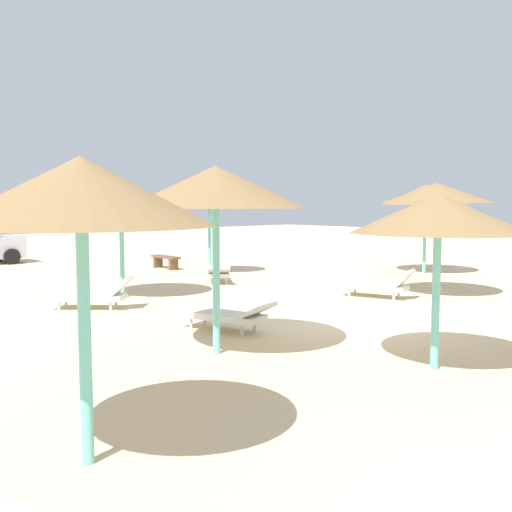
{
  "coord_description": "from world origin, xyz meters",
  "views": [
    {
      "loc": [
        -9.41,
        -7.04,
        2.45
      ],
      "look_at": [
        0.0,
        3.0,
        1.2
      ],
      "focal_mm": 40.5,
      "sensor_mm": 36.0,
      "label": 1
    }
  ],
  "objects_px": {
    "lounger_1": "(228,315)",
    "parasol_3": "(81,193)",
    "parasol_1": "(216,187)",
    "bench_0": "(165,260)",
    "lounger_5": "(218,273)",
    "parasol_5": "(209,197)",
    "lounger_4": "(94,295)",
    "parasol_6": "(438,214)",
    "lounger_2": "(379,285)",
    "parasol_2": "(437,193)",
    "parasol_7": "(426,195)",
    "parasol_4": "(121,196)"
  },
  "relations": [
    {
      "from": "parasol_2",
      "to": "lounger_2",
      "type": "distance_m",
      "value": 2.82
    },
    {
      "from": "parasol_7",
      "to": "lounger_2",
      "type": "relative_size",
      "value": 1.58
    },
    {
      "from": "lounger_2",
      "to": "lounger_5",
      "type": "distance_m",
      "value": 5.3
    },
    {
      "from": "parasol_5",
      "to": "lounger_2",
      "type": "bearing_deg",
      "value": -90.74
    },
    {
      "from": "parasol_6",
      "to": "lounger_1",
      "type": "distance_m",
      "value": 4.57
    },
    {
      "from": "lounger_5",
      "to": "parasol_7",
      "type": "bearing_deg",
      "value": -24.42
    },
    {
      "from": "parasol_1",
      "to": "lounger_4",
      "type": "relative_size",
      "value": 1.72
    },
    {
      "from": "parasol_6",
      "to": "lounger_5",
      "type": "distance_m",
      "value": 10.41
    },
    {
      "from": "parasol_5",
      "to": "parasol_4",
      "type": "bearing_deg",
      "value": -152.75
    },
    {
      "from": "parasol_2",
      "to": "parasol_5",
      "type": "relative_size",
      "value": 0.98
    },
    {
      "from": "lounger_4",
      "to": "parasol_5",
      "type": "bearing_deg",
      "value": 29.45
    },
    {
      "from": "parasol_6",
      "to": "parasol_7",
      "type": "distance_m",
      "value": 12.34
    },
    {
      "from": "bench_0",
      "to": "parasol_1",
      "type": "bearing_deg",
      "value": -120.52
    },
    {
      "from": "bench_0",
      "to": "lounger_2",
      "type": "bearing_deg",
      "value": -88.58
    },
    {
      "from": "lounger_1",
      "to": "parasol_3",
      "type": "bearing_deg",
      "value": -143.6
    },
    {
      "from": "parasol_5",
      "to": "lounger_4",
      "type": "xyz_separation_m",
      "value": [
        -6.3,
        -3.56,
        -2.37
      ]
    },
    {
      "from": "parasol_6",
      "to": "parasol_1",
      "type": "bearing_deg",
      "value": 121.65
    },
    {
      "from": "parasol_1",
      "to": "lounger_2",
      "type": "height_order",
      "value": "parasol_1"
    },
    {
      "from": "parasol_1",
      "to": "parasol_6",
      "type": "bearing_deg",
      "value": -58.35
    },
    {
      "from": "parasol_7",
      "to": "lounger_4",
      "type": "bearing_deg",
      "value": 172.4
    },
    {
      "from": "parasol_6",
      "to": "bench_0",
      "type": "xyz_separation_m",
      "value": [
        4.65,
        13.82,
        -1.95
      ]
    },
    {
      "from": "parasol_3",
      "to": "parasol_2",
      "type": "bearing_deg",
      "value": 14.13
    },
    {
      "from": "bench_0",
      "to": "lounger_4",
      "type": "bearing_deg",
      "value": -135.74
    },
    {
      "from": "parasol_7",
      "to": "lounger_1",
      "type": "bearing_deg",
      "value": -168.06
    },
    {
      "from": "parasol_6",
      "to": "lounger_5",
      "type": "height_order",
      "value": "parasol_6"
    },
    {
      "from": "parasol_1",
      "to": "bench_0",
      "type": "bearing_deg",
      "value": 59.48
    },
    {
      "from": "lounger_2",
      "to": "lounger_5",
      "type": "xyz_separation_m",
      "value": [
        -1.21,
        5.16,
        -0.02
      ]
    },
    {
      "from": "parasol_5",
      "to": "lounger_5",
      "type": "bearing_deg",
      "value": -122.71
    },
    {
      "from": "parasol_3",
      "to": "bench_0",
      "type": "height_order",
      "value": "parasol_3"
    },
    {
      "from": "parasol_1",
      "to": "parasol_5",
      "type": "height_order",
      "value": "parasol_1"
    },
    {
      "from": "parasol_4",
      "to": "lounger_1",
      "type": "bearing_deg",
      "value": -96.56
    },
    {
      "from": "parasol_3",
      "to": "lounger_5",
      "type": "bearing_deg",
      "value": 45.04
    },
    {
      "from": "parasol_2",
      "to": "lounger_1",
      "type": "distance_m",
      "value": 7.05
    },
    {
      "from": "parasol_1",
      "to": "bench_0",
      "type": "height_order",
      "value": "parasol_1"
    },
    {
      "from": "lounger_1",
      "to": "lounger_5",
      "type": "height_order",
      "value": "lounger_5"
    },
    {
      "from": "lounger_4",
      "to": "bench_0",
      "type": "height_order",
      "value": "lounger_4"
    },
    {
      "from": "parasol_5",
      "to": "lounger_1",
      "type": "xyz_separation_m",
      "value": [
        -5.51,
        -7.48,
        -2.38
      ]
    },
    {
      "from": "bench_0",
      "to": "parasol_7",
      "type": "bearing_deg",
      "value": -51.51
    },
    {
      "from": "parasol_6",
      "to": "bench_0",
      "type": "distance_m",
      "value": 14.71
    },
    {
      "from": "lounger_4",
      "to": "parasol_1",
      "type": "bearing_deg",
      "value": -95.17
    },
    {
      "from": "lounger_4",
      "to": "bench_0",
      "type": "xyz_separation_m",
      "value": [
        5.97,
        5.82,
        0.02
      ]
    },
    {
      "from": "parasol_2",
      "to": "parasol_6",
      "type": "xyz_separation_m",
      "value": [
        -6.05,
        -3.46,
        -0.42
      ]
    },
    {
      "from": "lounger_1",
      "to": "lounger_5",
      "type": "distance_m",
      "value": 6.89
    },
    {
      "from": "parasol_1",
      "to": "lounger_1",
      "type": "distance_m",
      "value": 2.95
    },
    {
      "from": "lounger_1",
      "to": "bench_0",
      "type": "height_order",
      "value": "lounger_1"
    },
    {
      "from": "lounger_4",
      "to": "parasol_6",
      "type": "bearing_deg",
      "value": -80.56
    },
    {
      "from": "lounger_4",
      "to": "lounger_5",
      "type": "relative_size",
      "value": 0.92
    },
    {
      "from": "parasol_2",
      "to": "lounger_2",
      "type": "bearing_deg",
      "value": 142.04
    },
    {
      "from": "parasol_4",
      "to": "parasol_2",
      "type": "bearing_deg",
      "value": -42.64
    },
    {
      "from": "parasol_5",
      "to": "bench_0",
      "type": "xyz_separation_m",
      "value": [
        -0.33,
        2.26,
        -2.34
      ]
    }
  ]
}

